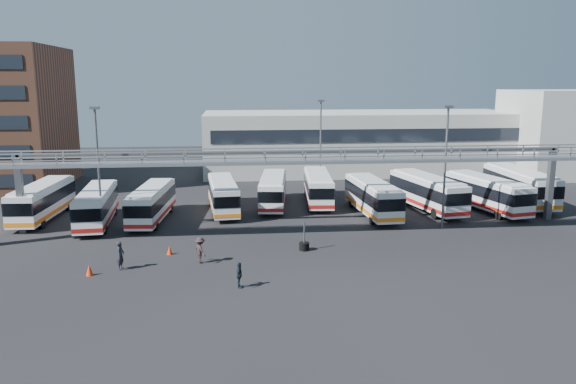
{
  "coord_description": "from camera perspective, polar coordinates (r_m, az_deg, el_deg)",
  "views": [
    {
      "loc": [
        -5.51,
        -37.14,
        12.16
      ],
      "look_at": [
        -1.13,
        6.0,
        3.55
      ],
      "focal_mm": 35.0,
      "sensor_mm": 36.0,
      "label": 1
    }
  ],
  "objects": [
    {
      "name": "pedestrian_c",
      "position": [
        38.63,
        -8.89,
        -5.86
      ],
      "size": [
        1.17,
        1.34,
        1.79
      ],
      "primitive_type": "imported",
      "rotation": [
        0.0,
        0.0,
        2.11
      ],
      "color": "#2C1D21",
      "rests_on": "ground"
    },
    {
      "name": "bus_9",
      "position": [
        60.76,
        22.47,
        0.67
      ],
      "size": [
        2.87,
        11.5,
        3.48
      ],
      "rotation": [
        0.0,
        0.0,
        -0.02
      ],
      "color": "silver",
      "rests_on": "ground"
    },
    {
      "name": "light_pole_mid",
      "position": [
        47.92,
        15.71,
        3.09
      ],
      "size": [
        0.7,
        0.35,
        10.21
      ],
      "color": "#4C4F54",
      "rests_on": "ground"
    },
    {
      "name": "bus_1",
      "position": [
        50.78,
        -18.86,
        -1.25
      ],
      "size": [
        3.11,
        10.4,
        3.11
      ],
      "rotation": [
        0.0,
        0.0,
        0.07
      ],
      "color": "silver",
      "rests_on": "ground"
    },
    {
      "name": "pedestrian_a",
      "position": [
        38.49,
        -16.65,
        -6.18
      ],
      "size": [
        0.56,
        0.76,
        1.91
      ],
      "primitive_type": "imported",
      "rotation": [
        0.0,
        0.0,
        1.41
      ],
      "color": "black",
      "rests_on": "ground"
    },
    {
      "name": "building_right",
      "position": [
        81.97,
        26.41,
        5.4
      ],
      "size": [
        14.0,
        12.0,
        11.0
      ],
      "primitive_type": "cube",
      "color": "#B2B2AD",
      "rests_on": "ground"
    },
    {
      "name": "bus_7",
      "position": [
        55.04,
        13.95,
        0.07
      ],
      "size": [
        4.38,
        11.13,
        3.3
      ],
      "rotation": [
        0.0,
        0.0,
        0.18
      ],
      "color": "silver",
      "rests_on": "ground"
    },
    {
      "name": "gantry",
      "position": [
        43.87,
        1.48,
        2.5
      ],
      "size": [
        51.4,
        5.15,
        7.1
      ],
      "color": "gray",
      "rests_on": "ground"
    },
    {
      "name": "light_pole_left",
      "position": [
        46.79,
        -18.72,
        2.73
      ],
      "size": [
        0.7,
        0.35,
        10.21
      ],
      "color": "#4C4F54",
      "rests_on": "ground"
    },
    {
      "name": "tire_stack",
      "position": [
        41.13,
        1.65,
        -5.45
      ],
      "size": [
        0.74,
        0.74,
        2.12
      ],
      "color": "black",
      "rests_on": "ground"
    },
    {
      "name": "bus_5",
      "position": [
        56.38,
        3.07,
        0.55
      ],
      "size": [
        3.22,
        10.45,
        3.12
      ],
      "rotation": [
        0.0,
        0.0,
        -0.08
      ],
      "color": "silver",
      "rests_on": "ground"
    },
    {
      "name": "warehouse",
      "position": [
        77.59,
        7.3,
        5.1
      ],
      "size": [
        42.0,
        14.0,
        8.0
      ],
      "primitive_type": "cube",
      "color": "#9E9E99",
      "rests_on": "ground"
    },
    {
      "name": "pedestrian_d",
      "position": [
        33.92,
        -4.98,
        -8.4
      ],
      "size": [
        0.51,
        0.97,
        1.58
      ],
      "primitive_type": "imported",
      "rotation": [
        0.0,
        0.0,
        1.43
      ],
      "color": "black",
      "rests_on": "ground"
    },
    {
      "name": "bus_2",
      "position": [
        50.71,
        -13.68,
        -1.01
      ],
      "size": [
        3.22,
        10.24,
        3.06
      ],
      "rotation": [
        0.0,
        0.0,
        -0.09
      ],
      "color": "silver",
      "rests_on": "ground"
    },
    {
      "name": "cone_right",
      "position": [
        41.04,
        -11.94,
        -5.79
      ],
      "size": [
        0.53,
        0.53,
        0.64
      ],
      "primitive_type": "cone",
      "rotation": [
        0.0,
        0.0,
        -0.42
      ],
      "color": "red",
      "rests_on": "ground"
    },
    {
      "name": "ground",
      "position": [
        39.47,
        2.53,
        -6.73
      ],
      "size": [
        140.0,
        140.0,
        0.0
      ],
      "primitive_type": "plane",
      "color": "black",
      "rests_on": "ground"
    },
    {
      "name": "cone_left",
      "position": [
        38.12,
        -19.53,
        -7.47
      ],
      "size": [
        0.53,
        0.53,
        0.73
      ],
      "primitive_type": "cone",
      "rotation": [
        0.0,
        0.0,
        0.17
      ],
      "color": "red",
      "rests_on": "ground"
    },
    {
      "name": "bus_3",
      "position": [
        53.12,
        -6.61,
        -0.22
      ],
      "size": [
        3.17,
        10.21,
        3.05
      ],
      "rotation": [
        0.0,
        0.0,
        0.08
      ],
      "color": "silver",
      "rests_on": "ground"
    },
    {
      "name": "bus_0",
      "position": [
        54.46,
        -23.67,
        -0.73
      ],
      "size": [
        2.96,
        10.65,
        3.2
      ],
      "rotation": [
        0.0,
        0.0,
        -0.05
      ],
      "color": "silver",
      "rests_on": "ground"
    },
    {
      "name": "bus_6",
      "position": [
        52.03,
        8.58,
        -0.42
      ],
      "size": [
        3.05,
        10.63,
        3.19
      ],
      "rotation": [
        0.0,
        0.0,
        0.06
      ],
      "color": "silver",
      "rests_on": "ground"
    },
    {
      "name": "bus_4",
      "position": [
        54.97,
        -1.53,
        0.25
      ],
      "size": [
        3.53,
        10.28,
        3.06
      ],
      "rotation": [
        0.0,
        0.0,
        -0.12
      ],
      "color": "silver",
      "rests_on": "ground"
    },
    {
      "name": "light_pole_back",
      "position": [
        60.25,
        3.33,
        5.08
      ],
      "size": [
        0.7,
        0.35,
        10.21
      ],
      "color": "#4C4F54",
      "rests_on": "ground"
    },
    {
      "name": "bus_8",
      "position": [
        56.42,
        19.52,
        -0.02
      ],
      "size": [
        4.53,
        10.89,
        3.22
      ],
      "rotation": [
        0.0,
        0.0,
        0.2
      ],
      "color": "silver",
      "rests_on": "ground"
    }
  ]
}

